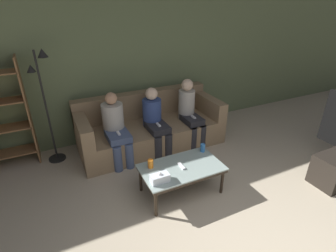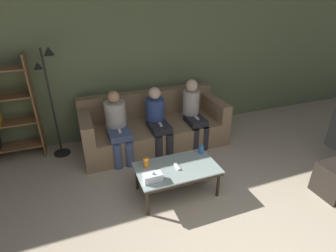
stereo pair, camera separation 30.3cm
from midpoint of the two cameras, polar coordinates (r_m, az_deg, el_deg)
wall_back at (r=4.72m, az=-8.88°, el=13.27°), size 12.00×0.06×2.60m
couch at (r=4.55m, az=-5.87°, el=-0.37°), size 2.41×0.99×0.86m
coffee_table at (r=3.39m, az=0.35°, el=-9.46°), size 1.04×0.61×0.40m
cup_near_left at (r=3.66m, az=5.21°, el=-4.82°), size 0.07×0.07×0.11m
cup_near_right at (r=3.35m, az=-6.44°, el=-8.21°), size 0.07×0.07×0.11m
tissue_box at (r=3.11m, az=-4.62°, el=-11.30°), size 0.22×0.12×0.13m
game_remote at (r=3.36m, az=0.35°, el=-8.77°), size 0.04×0.15×0.02m
standing_lamp at (r=4.23m, az=-27.11°, el=5.75°), size 0.31×0.26×1.73m
seated_person_left_end at (r=4.09m, az=-13.48°, el=-0.10°), size 0.33×0.66×1.08m
seated_person_mid_left at (r=4.25m, az=-4.93°, el=1.42°), size 0.31×0.65×1.06m
seated_person_mid_right at (r=4.49m, az=2.77°, el=3.24°), size 0.31×0.61×1.12m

